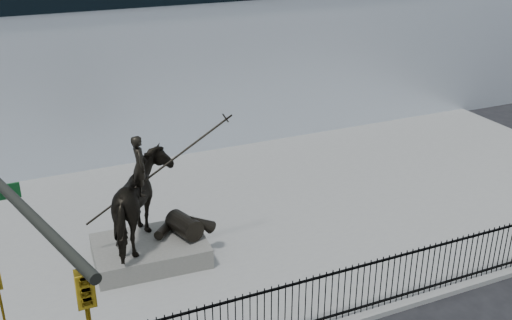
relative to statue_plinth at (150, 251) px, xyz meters
name	(u,v)px	position (x,y,z in m)	size (l,w,h in m)	color
plaza	(231,223)	(2.99, 1.20, -0.37)	(30.00, 12.00, 0.15)	gray
building	(129,21)	(2.99, 14.20, 4.05)	(44.00, 14.00, 9.00)	silver
picket_fence	(319,300)	(2.99, -4.55, 0.46)	(22.10, 0.10, 1.50)	black
statue_plinth	(150,251)	(0.00, 0.00, 0.00)	(3.17, 2.18, 0.59)	#5B5953
equestrian_statue	(149,203)	(0.06, 0.00, 1.54)	(4.06, 2.63, 3.44)	black
traffic_signal_left	(1,308)	(-3.76, -6.42, 3.58)	(1.52, 4.84, 7.00)	black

